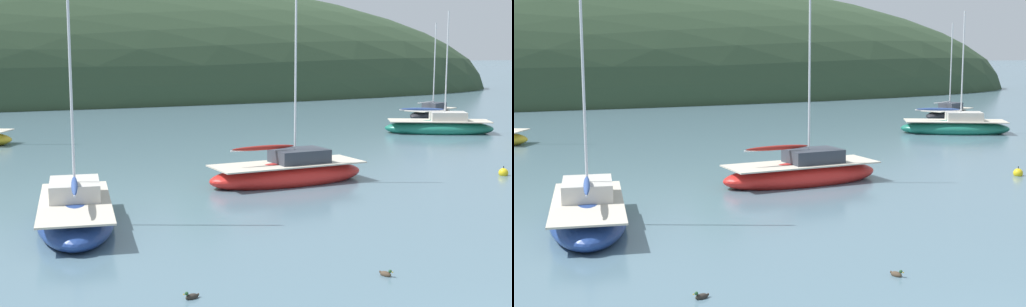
% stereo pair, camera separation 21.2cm
% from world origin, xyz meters
% --- Properties ---
extents(sailboat_orange_cutter, '(7.61, 5.08, 8.36)m').
position_xyz_m(sailboat_orange_cutter, '(17.15, 32.34, 0.43)').
color(sailboat_orange_cutter, '#196B56').
rests_on(sailboat_orange_cutter, ground).
extents(sailboat_cream_ketch, '(7.58, 3.44, 9.34)m').
position_xyz_m(sailboat_cream_ketch, '(1.13, 18.93, 0.44)').
color(sailboat_cream_ketch, red).
rests_on(sailboat_cream_ketch, ground).
extents(sailboat_teal_outer, '(3.09, 7.56, 10.03)m').
position_xyz_m(sailboat_teal_outer, '(-8.35, 13.88, 0.44)').
color(sailboat_teal_outer, navy).
rests_on(sailboat_teal_outer, ground).
extents(sailboat_grey_yawl, '(5.95, 4.45, 7.80)m').
position_xyz_m(sailboat_grey_yawl, '(22.28, 41.71, 0.36)').
color(sailboat_grey_yawl, '#232328').
rests_on(sailboat_grey_yawl, ground).
extents(mooring_buoy_channel, '(0.44, 0.44, 0.54)m').
position_xyz_m(mooring_buoy_channel, '(11.19, 17.52, 0.12)').
color(mooring_buoy_channel, yellow).
rests_on(mooring_buoy_channel, ground).
extents(duck_trailing, '(0.30, 0.41, 0.24)m').
position_xyz_m(duck_trailing, '(-1.07, 5.99, 0.05)').
color(duck_trailing, '#473828').
rests_on(duck_trailing, ground).
extents(duck_straggler, '(0.42, 0.27, 0.24)m').
position_xyz_m(duck_straggler, '(-6.33, 5.90, 0.05)').
color(duck_straggler, '#2D2823').
rests_on(duck_straggler, ground).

